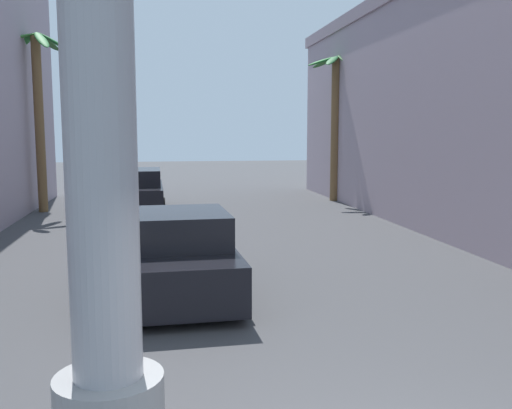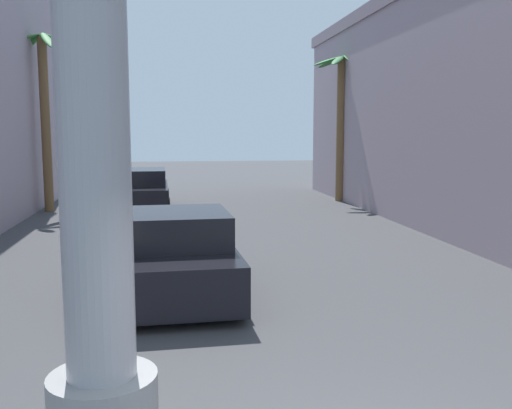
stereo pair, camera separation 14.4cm
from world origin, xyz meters
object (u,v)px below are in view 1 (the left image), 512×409
at_px(car_lead, 175,255).
at_px(palm_tree_far_left, 39,102).
at_px(car_far, 137,191).
at_px(palm_tree_far_right, 335,112).

xyz_separation_m(car_lead, palm_tree_far_left, (-4.57, 11.69, 3.37)).
distance_m(car_far, palm_tree_far_right, 9.03).
xyz_separation_m(car_lead, car_far, (-1.14, 11.67, 0.03)).
xyz_separation_m(car_far, palm_tree_far_right, (8.33, 1.58, 3.10)).
relative_size(car_lead, palm_tree_far_left, 0.73).
height_order(car_lead, palm_tree_far_left, palm_tree_far_left).
bearing_deg(palm_tree_far_left, palm_tree_far_right, 7.55).
bearing_deg(palm_tree_far_right, car_far, -169.28).
distance_m(car_lead, palm_tree_far_left, 12.99).
distance_m(palm_tree_far_left, palm_tree_far_right, 11.88).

